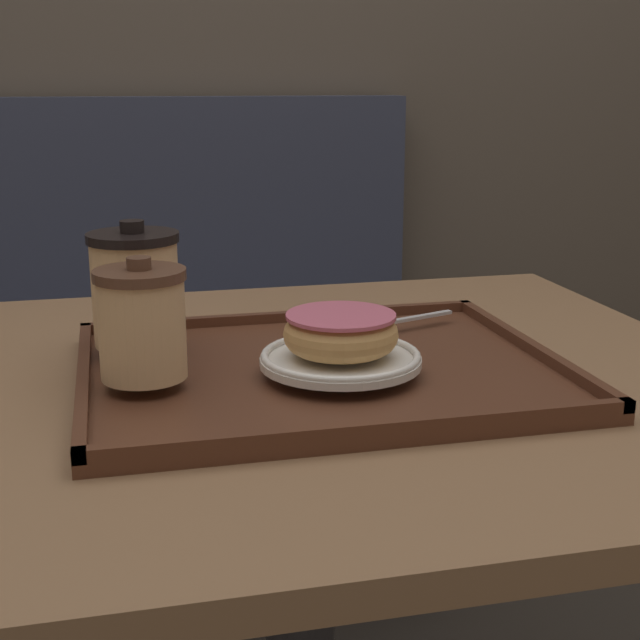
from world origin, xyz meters
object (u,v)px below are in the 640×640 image
Objects in this scene: coffee_cup_rear at (135,288)px; donut_chocolate_glazed at (341,333)px; coffee_cup_front at (142,323)px; spoon at (371,324)px.

coffee_cup_rear is 0.24m from donut_chocolate_glazed.
donut_chocolate_glazed is (0.20, -0.01, -0.02)m from coffee_cup_front.
coffee_cup_rear is at bearing 90.74° from coffee_cup_front.
coffee_cup_rear is 1.17× the size of donut_chocolate_glazed.
coffee_cup_front is 0.20m from donut_chocolate_glazed.
donut_chocolate_glazed reaches higher than spoon.
coffee_cup_front is 0.87× the size of coffee_cup_rear.
coffee_cup_front is at bearing 177.88° from donut_chocolate_glazed.
spoon is (0.27, 0.12, -0.05)m from coffee_cup_front.
coffee_cup_rear reaches higher than coffee_cup_front.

